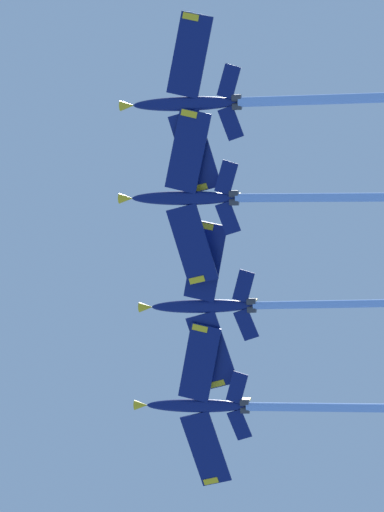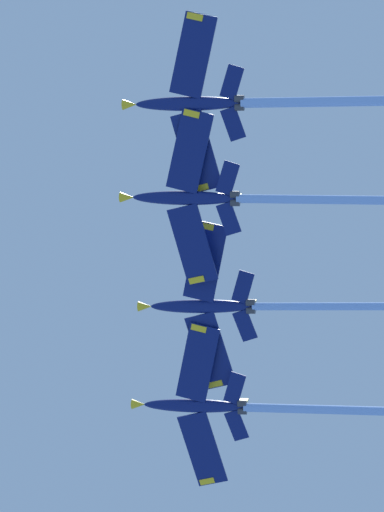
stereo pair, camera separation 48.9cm
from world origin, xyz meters
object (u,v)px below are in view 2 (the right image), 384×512
Objects in this scene: jet_centre at (268,306)px; jet_inner_right at (290,408)px; jet_far_left at (284,102)px; jet_inner_left at (254,199)px.

jet_inner_right is at bearing -33.40° from jet_centre.
jet_inner_left is at bearing -4.42° from jet_far_left.
jet_inner_left is at bearing 150.79° from jet_centre.
jet_inner_left is at bearing 148.76° from jet_inner_right.
jet_centre is at bearing -29.21° from jet_inner_left.
jet_inner_left is 12.91m from jet_centre.
jet_centre is at bearing 146.60° from jet_inner_right.
jet_far_left is 11.05m from jet_inner_left.
jet_centre reaches higher than jet_far_left.
jet_far_left is at bearing 175.58° from jet_inner_left.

